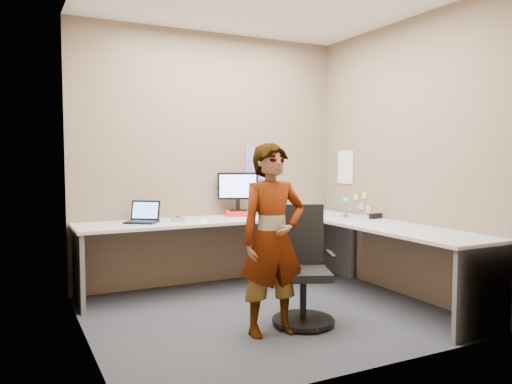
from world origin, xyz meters
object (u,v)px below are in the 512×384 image
person (273,239)px  office_chair (302,276)px  desk (289,237)px  monitor (238,188)px

person → office_chair: bearing=20.7°
desk → office_chair: bearing=-112.0°
desk → monitor: (-0.20, 0.74, 0.44)m
office_chair → person: person is taller
monitor → desk: bearing=-50.9°
office_chair → person: bearing=-138.7°
person → desk: bearing=55.3°
monitor → person: bearing=-81.3°
desk → person: person is taller
monitor → office_chair: monitor is taller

